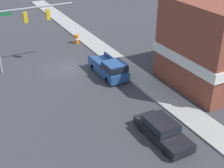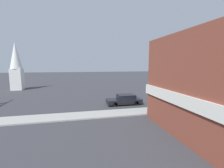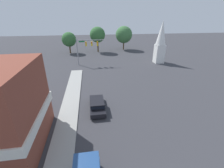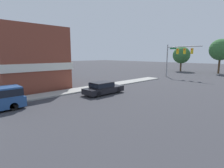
% 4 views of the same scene
% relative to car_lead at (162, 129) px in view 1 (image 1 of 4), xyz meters
% --- Properties ---
extents(ground_plane, '(200.00, 200.00, 0.00)m').
position_rel_car_lead_xyz_m(ground_plane, '(2.03, -13.99, -0.74)').
color(ground_plane, '#38383D').
extents(sidewalk_curb, '(2.40, 60.00, 0.14)m').
position_rel_car_lead_xyz_m(sidewalk_curb, '(-3.67, -13.99, -0.67)').
color(sidewalk_curb, '#9E9E99').
rests_on(sidewalk_curb, ground).
extents(near_signal_assembly, '(8.16, 0.49, 6.66)m').
position_rel_car_lead_xyz_m(near_signal_assembly, '(5.44, -16.31, 4.11)').
color(near_signal_assembly, gray).
rests_on(near_signal_assembly, ground).
extents(car_lead, '(1.89, 4.87, 1.41)m').
position_rel_car_lead_xyz_m(car_lead, '(0.00, 0.00, 0.00)').
color(car_lead, black).
rests_on(car_lead, ground).
extents(pickup_truck_parked, '(1.99, 5.23, 1.87)m').
position_rel_car_lead_xyz_m(pickup_truck_parked, '(-1.28, -10.31, 0.18)').
color(pickup_truck_parked, black).
rests_on(pickup_truck_parked, ground).
extents(construction_barrel, '(0.61, 0.61, 1.09)m').
position_rel_car_lead_xyz_m(construction_barrel, '(-1.87, -20.45, -0.19)').
color(construction_barrel, orange).
rests_on(construction_barrel, ground).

